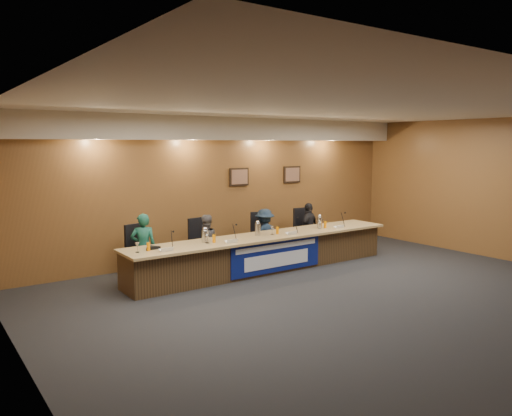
# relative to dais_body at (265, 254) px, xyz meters

# --- Properties ---
(floor) EXTENTS (10.00, 10.00, 0.00)m
(floor) POSITION_rel_dais_body_xyz_m (0.00, -2.40, -0.35)
(floor) COLOR black
(floor) RESTS_ON ground
(ceiling) EXTENTS (10.00, 8.00, 0.04)m
(ceiling) POSITION_rel_dais_body_xyz_m (0.00, -2.40, 2.85)
(ceiling) COLOR silver
(ceiling) RESTS_ON wall_back
(wall_back) EXTENTS (10.00, 0.04, 3.20)m
(wall_back) POSITION_rel_dais_body_xyz_m (0.00, 1.60, 1.25)
(wall_back) COLOR brown
(wall_back) RESTS_ON floor
(wall_left) EXTENTS (0.04, 8.00, 3.20)m
(wall_left) POSITION_rel_dais_body_xyz_m (-5.00, -2.40, 1.25)
(wall_left) COLOR brown
(wall_left) RESTS_ON floor
(wall_right) EXTENTS (0.04, 8.00, 3.20)m
(wall_right) POSITION_rel_dais_body_xyz_m (5.00, -2.40, 1.25)
(wall_right) COLOR brown
(wall_right) RESTS_ON floor
(soffit) EXTENTS (10.00, 0.50, 0.50)m
(soffit) POSITION_rel_dais_body_xyz_m (0.00, 1.35, 2.60)
(soffit) COLOR beige
(soffit) RESTS_ON wall_back
(dais_body) EXTENTS (6.00, 0.80, 0.70)m
(dais_body) POSITION_rel_dais_body_xyz_m (0.00, 0.00, 0.00)
(dais_body) COLOR #432E19
(dais_body) RESTS_ON floor
(dais_top) EXTENTS (6.10, 0.95, 0.05)m
(dais_top) POSITION_rel_dais_body_xyz_m (0.00, -0.05, 0.38)
(dais_top) COLOR tan
(dais_top) RESTS_ON dais_body
(banner) EXTENTS (2.20, 0.02, 0.65)m
(banner) POSITION_rel_dais_body_xyz_m (0.00, -0.41, 0.03)
(banner) COLOR navy
(banner) RESTS_ON dais_body
(banner_text_upper) EXTENTS (2.00, 0.01, 0.10)m
(banner_text_upper) POSITION_rel_dais_body_xyz_m (0.00, -0.43, 0.23)
(banner_text_upper) COLOR silver
(banner_text_upper) RESTS_ON banner
(banner_text_lower) EXTENTS (1.60, 0.01, 0.28)m
(banner_text_lower) POSITION_rel_dais_body_xyz_m (0.00, -0.43, -0.05)
(banner_text_lower) COLOR silver
(banner_text_lower) RESTS_ON banner
(wall_photo_left) EXTENTS (0.52, 0.04, 0.42)m
(wall_photo_left) POSITION_rel_dais_body_xyz_m (0.40, 1.57, 1.50)
(wall_photo_left) COLOR black
(wall_photo_left) RESTS_ON wall_back
(wall_photo_right) EXTENTS (0.52, 0.04, 0.42)m
(wall_photo_right) POSITION_rel_dais_body_xyz_m (2.00, 1.57, 1.50)
(wall_photo_right) COLOR black
(wall_photo_right) RESTS_ON wall_back
(panelist_a) EXTENTS (0.56, 0.47, 1.31)m
(panelist_a) POSITION_rel_dais_body_xyz_m (-2.37, 0.69, 0.31)
(panelist_a) COLOR #164F3E
(panelist_a) RESTS_ON floor
(panelist_b) EXTENTS (0.59, 0.47, 1.17)m
(panelist_b) POSITION_rel_dais_body_xyz_m (-1.02, 0.69, 0.24)
(panelist_b) COLOR #56545A
(panelist_b) RESTS_ON floor
(panelist_c) EXTENTS (0.77, 0.45, 1.18)m
(panelist_c) POSITION_rel_dais_body_xyz_m (0.50, 0.69, 0.24)
(panelist_c) COLOR #152539
(panelist_c) RESTS_ON floor
(panelist_d) EXTENTS (0.78, 0.54, 1.23)m
(panelist_d) POSITION_rel_dais_body_xyz_m (1.81, 0.69, 0.26)
(panelist_d) COLOR black
(panelist_d) RESTS_ON floor
(office_chair_a) EXTENTS (0.59, 0.59, 0.08)m
(office_chair_a) POSITION_rel_dais_body_xyz_m (-2.37, 0.79, 0.13)
(office_chair_a) COLOR black
(office_chair_a) RESTS_ON floor
(office_chair_b) EXTENTS (0.53, 0.53, 0.08)m
(office_chair_b) POSITION_rel_dais_body_xyz_m (-1.02, 0.79, 0.13)
(office_chair_b) COLOR black
(office_chair_b) RESTS_ON floor
(office_chair_c) EXTENTS (0.62, 0.62, 0.08)m
(office_chair_c) POSITION_rel_dais_body_xyz_m (0.50, 0.79, 0.13)
(office_chair_c) COLOR black
(office_chair_c) RESTS_ON floor
(office_chair_d) EXTENTS (0.50, 0.50, 0.08)m
(office_chair_d) POSITION_rel_dais_body_xyz_m (1.81, 0.79, 0.13)
(office_chair_d) COLOR black
(office_chair_d) RESTS_ON floor
(nameplate_a) EXTENTS (0.24, 0.08, 0.10)m
(nameplate_a) POSITION_rel_dais_body_xyz_m (-2.35, -0.32, 0.45)
(nameplate_a) COLOR white
(nameplate_a) RESTS_ON dais_top
(microphone_a) EXTENTS (0.07, 0.07, 0.02)m
(microphone_a) POSITION_rel_dais_body_xyz_m (-2.20, -0.15, 0.41)
(microphone_a) COLOR black
(microphone_a) RESTS_ON dais_top
(juice_glass_a) EXTENTS (0.06, 0.06, 0.15)m
(juice_glass_a) POSITION_rel_dais_body_xyz_m (-2.60, -0.08, 0.47)
(juice_glass_a) COLOR orange
(juice_glass_a) RESTS_ON dais_top
(water_glass_a) EXTENTS (0.08, 0.08, 0.18)m
(water_glass_a) POSITION_rel_dais_body_xyz_m (-2.81, -0.10, 0.49)
(water_glass_a) COLOR silver
(water_glass_a) RESTS_ON dais_top
(nameplate_b) EXTENTS (0.24, 0.08, 0.10)m
(nameplate_b) POSITION_rel_dais_body_xyz_m (-1.01, -0.33, 0.45)
(nameplate_b) COLOR white
(nameplate_b) RESTS_ON dais_top
(microphone_b) EXTENTS (0.07, 0.07, 0.02)m
(microphone_b) POSITION_rel_dais_body_xyz_m (-0.87, -0.16, 0.41)
(microphone_b) COLOR black
(microphone_b) RESTS_ON dais_top
(juice_glass_b) EXTENTS (0.06, 0.06, 0.15)m
(juice_glass_b) POSITION_rel_dais_body_xyz_m (-1.27, -0.10, 0.47)
(juice_glass_b) COLOR orange
(juice_glass_b) RESTS_ON dais_top
(water_glass_b) EXTENTS (0.08, 0.08, 0.18)m
(water_glass_b) POSITION_rel_dais_body_xyz_m (-1.41, -0.08, 0.49)
(water_glass_b) COLOR silver
(water_glass_b) RESTS_ON dais_top
(nameplate_c) EXTENTS (0.24, 0.08, 0.10)m
(nameplate_c) POSITION_rel_dais_body_xyz_m (0.47, -0.33, 0.45)
(nameplate_c) COLOR white
(nameplate_c) RESTS_ON dais_top
(microphone_c) EXTENTS (0.07, 0.07, 0.02)m
(microphone_c) POSITION_rel_dais_body_xyz_m (0.68, -0.14, 0.41)
(microphone_c) COLOR black
(microphone_c) RESTS_ON dais_top
(juice_glass_c) EXTENTS (0.06, 0.06, 0.15)m
(juice_glass_c) POSITION_rel_dais_body_xyz_m (0.27, -0.07, 0.47)
(juice_glass_c) COLOR orange
(juice_glass_c) RESTS_ON dais_top
(water_glass_c) EXTENTS (0.08, 0.08, 0.18)m
(water_glass_c) POSITION_rel_dais_body_xyz_m (0.13, -0.08, 0.49)
(water_glass_c) COLOR silver
(water_glass_c) RESTS_ON dais_top
(nameplate_d) EXTENTS (0.24, 0.08, 0.10)m
(nameplate_d) POSITION_rel_dais_body_xyz_m (1.84, -0.33, 0.45)
(nameplate_d) COLOR white
(nameplate_d) RESTS_ON dais_top
(microphone_d) EXTENTS (0.07, 0.07, 0.02)m
(microphone_d) POSITION_rel_dais_body_xyz_m (2.03, -0.19, 0.41)
(microphone_d) COLOR black
(microphone_d) RESTS_ON dais_top
(juice_glass_d) EXTENTS (0.06, 0.06, 0.15)m
(juice_glass_d) POSITION_rel_dais_body_xyz_m (1.60, -0.11, 0.47)
(juice_glass_d) COLOR orange
(juice_glass_d) RESTS_ON dais_top
(water_glass_d) EXTENTS (0.08, 0.08, 0.18)m
(water_glass_d) POSITION_rel_dais_body_xyz_m (1.41, -0.13, 0.49)
(water_glass_d) COLOR silver
(water_glass_d) RESTS_ON dais_top
(carafe_left) EXTENTS (0.13, 0.13, 0.23)m
(carafe_left) POSITION_rel_dais_body_xyz_m (-1.41, 0.02, 0.51)
(carafe_left) COLOR silver
(carafe_left) RESTS_ON dais_top
(carafe_mid) EXTENTS (0.12, 0.12, 0.25)m
(carafe_mid) POSITION_rel_dais_body_xyz_m (-0.17, 0.02, 0.53)
(carafe_mid) COLOR silver
(carafe_mid) RESTS_ON dais_top
(carafe_right) EXTENTS (0.11, 0.11, 0.24)m
(carafe_right) POSITION_rel_dais_body_xyz_m (1.51, -0.01, 0.52)
(carafe_right) COLOR silver
(carafe_right) RESTS_ON dais_top
(speakerphone) EXTENTS (0.32, 0.32, 0.05)m
(speakerphone) POSITION_rel_dais_body_xyz_m (-2.49, 0.03, 0.43)
(speakerphone) COLOR black
(speakerphone) RESTS_ON dais_top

